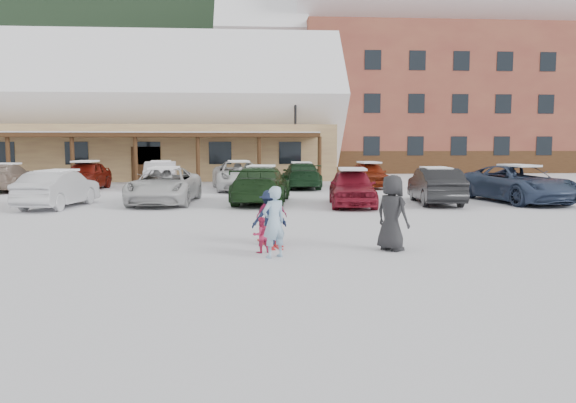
{
  "coord_description": "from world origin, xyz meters",
  "views": [
    {
      "loc": [
        -0.66,
        -12.51,
        2.41
      ],
      "look_at": [
        0.3,
        1.0,
        1.0
      ],
      "focal_mm": 35.0,
      "sensor_mm": 36.0,
      "label": 1
    }
  ],
  "objects": [
    {
      "name": "skis_child_magenta",
      "position": [
        -0.1,
        0.99,
        0.01
      ],
      "size": [
        0.43,
        1.41,
        0.03
      ],
      "primitive_type": "cube",
      "rotation": [
        0.0,
        0.0,
        3.31
      ],
      "color": "red",
      "rests_on": "ground"
    },
    {
      "name": "conifer_3",
      "position": [
        6.0,
        44.0,
        5.12
      ],
      "size": [
        3.96,
        3.96,
        9.18
      ],
      "color": "black",
      "rests_on": "ground"
    },
    {
      "name": "conifer_4",
      "position": [
        34.0,
        46.0,
        6.54
      ],
      "size": [
        5.06,
        5.06,
        11.73
      ],
      "color": "black",
      "rests_on": "ground"
    },
    {
      "name": "parked_car_3",
      "position": [
        -0.13,
        10.07,
        0.75
      ],
      "size": [
        2.78,
        5.4,
        1.5
      ],
      "primitive_type": "imported",
      "rotation": [
        0.0,
        0.0,
        3.01
      ],
      "color": "#1A3618",
      "rests_on": "ground"
    },
    {
      "name": "lamp_post",
      "position": [
        2.41,
        23.9,
        3.33
      ],
      "size": [
        0.5,
        0.25,
        5.87
      ],
      "color": "black",
      "rests_on": "ground"
    },
    {
      "name": "adult_skier",
      "position": [
        -0.13,
        -0.83,
        0.76
      ],
      "size": [
        0.66,
        0.6,
        1.52
      ],
      "primitive_type": "imported",
      "rotation": [
        0.0,
        0.0,
        3.71
      ],
      "color": "#94B6D1",
      "rests_on": "ground"
    },
    {
      "name": "forested_hillside",
      "position": [
        0.0,
        85.0,
        19.0
      ],
      "size": [
        300.0,
        70.0,
        38.0
      ],
      "primitive_type": "cube",
      "color": "black",
      "rests_on": "ground"
    },
    {
      "name": "parked_car_1",
      "position": [
        -7.8,
        9.1,
        0.7
      ],
      "size": [
        2.1,
        4.4,
        1.39
      ],
      "primitive_type": "imported",
      "rotation": [
        0.0,
        0.0,
        2.99
      ],
      "color": "silver",
      "rests_on": "ground"
    },
    {
      "name": "child_magenta",
      "position": [
        -0.1,
        0.99,
        0.64
      ],
      "size": [
        0.79,
        0.43,
        1.28
      ],
      "primitive_type": "imported",
      "rotation": [
        0.0,
        0.0,
        3.31
      ],
      "color": "#BC2A61",
      "rests_on": "ground"
    },
    {
      "name": "day_lodge",
      "position": [
        -9.0,
        27.96,
        3.94
      ],
      "size": [
        29.12,
        12.5,
        10.38
      ],
      "color": "tan",
      "rests_on": "ground"
    },
    {
      "name": "alpine_hotel",
      "position": [
        14.27,
        38.0,
        8.63
      ],
      "size": [
        31.48,
        14.01,
        21.48
      ],
      "color": "brown",
      "rests_on": "ground"
    },
    {
      "name": "bystander_dark",
      "position": [
        2.55,
        -0.22,
        0.85
      ],
      "size": [
        0.93,
        0.99,
        1.71
      ],
      "primitive_type": "imported",
      "rotation": [
        0.0,
        0.0,
        2.21
      ],
      "color": "black",
      "rests_on": "ground"
    },
    {
      "name": "parked_car_6",
      "position": [
        10.38,
        9.67,
        0.76
      ],
      "size": [
        3.41,
        5.8,
        1.51
      ],
      "primitive_type": "imported",
      "rotation": [
        0.0,
        0.0,
        0.17
      ],
      "color": "#31405E",
      "rests_on": "ground"
    },
    {
      "name": "parked_car_8",
      "position": [
        -9.07,
        17.2,
        0.75
      ],
      "size": [
        1.96,
        4.45,
        1.49
      ],
      "primitive_type": "imported",
      "rotation": [
        0.0,
        0.0,
        -0.05
      ],
      "color": "maroon",
      "rests_on": "ground"
    },
    {
      "name": "parked_car_2",
      "position": [
        -4.01,
        10.21,
        0.72
      ],
      "size": [
        2.66,
        5.3,
        1.44
      ],
      "primitive_type": "imported",
      "rotation": [
        0.0,
        0.0,
        -0.05
      ],
      "color": "silver",
      "rests_on": "ground"
    },
    {
      "name": "parked_car_5",
      "position": [
        6.8,
        9.34,
        0.72
      ],
      "size": [
        1.99,
        4.49,
        1.43
      ],
      "primitive_type": "imported",
      "rotation": [
        0.0,
        0.0,
        3.03
      ],
      "color": "black",
      "rests_on": "ground"
    },
    {
      "name": "toddler_red",
      "position": [
        -0.39,
        -0.29,
        0.4
      ],
      "size": [
        0.48,
        0.44,
        0.79
      ],
      "primitive_type": "imported",
      "rotation": [
        0.0,
        0.0,
        3.59
      ],
      "color": "#CA2855",
      "rests_on": "ground"
    },
    {
      "name": "parked_car_12",
      "position": [
        5.91,
        17.63,
        0.69
      ],
      "size": [
        1.83,
        4.14,
        1.38
      ],
      "primitive_type": "imported",
      "rotation": [
        0.0,
        0.0,
        0.05
      ],
      "color": "maroon",
      "rests_on": "ground"
    },
    {
      "name": "parked_car_4",
      "position": [
        3.33,
        8.8,
        0.72
      ],
      "size": [
        2.14,
        4.37,
        1.44
      ],
      "primitive_type": "imported",
      "rotation": [
        0.0,
        0.0,
        -0.11
      ],
      "color": "maroon",
      "rests_on": "ground"
    },
    {
      "name": "ground",
      "position": [
        0.0,
        0.0,
        0.0
      ],
      "size": [
        160.0,
        160.0,
        0.0
      ],
      "primitive_type": "plane",
      "color": "white",
      "rests_on": "ground"
    },
    {
      "name": "parked_car_10",
      "position": [
        -1.15,
        16.55,
        0.75
      ],
      "size": [
        3.07,
        5.62,
        1.5
      ],
      "primitive_type": "imported",
      "rotation": [
        0.0,
        0.0,
        0.11
      ],
      "color": "silver",
      "rests_on": "ground"
    },
    {
      "name": "skis_child_navy",
      "position": [
        -0.16,
        0.64,
        0.01
      ],
      "size": [
        0.51,
        1.41,
        0.03
      ],
      "primitive_type": "cube",
      "rotation": [
        0.0,
        0.0,
        3.37
      ],
      "color": "red",
      "rests_on": "ground"
    },
    {
      "name": "parked_car_7",
      "position": [
        -12.82,
        16.69,
        0.69
      ],
      "size": [
        2.2,
        4.87,
        1.38
      ],
      "primitive_type": "imported",
      "rotation": [
        0.0,
        0.0,
        3.2
      ],
      "color": "gray",
      "rests_on": "ground"
    },
    {
      "name": "parked_car_9",
      "position": [
        -5.23,
        17.34,
        0.73
      ],
      "size": [
        2.03,
        4.6,
        1.47
      ],
      "primitive_type": "imported",
      "rotation": [
        0.0,
        0.0,
        3.25
      ],
      "color": "silver",
      "rests_on": "ground"
    },
    {
      "name": "parked_car_11",
      "position": [
        2.19,
        17.42,
        0.69
      ],
      "size": [
        2.02,
        4.8,
        1.38
      ],
      "primitive_type": "imported",
      "rotation": [
        0.0,
        0.0,
        3.12
      ],
      "color": "#15341B",
      "rests_on": "ground"
    },
    {
      "name": "child_navy",
      "position": [
        -0.16,
        0.64,
        0.66
      ],
      "size": [
        0.94,
        0.67,
        1.31
      ],
      "primitive_type": "imported",
      "rotation": [
        0.0,
        0.0,
        3.37
      ],
      "color": "#141D39",
      "rests_on": "ground"
    }
  ]
}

